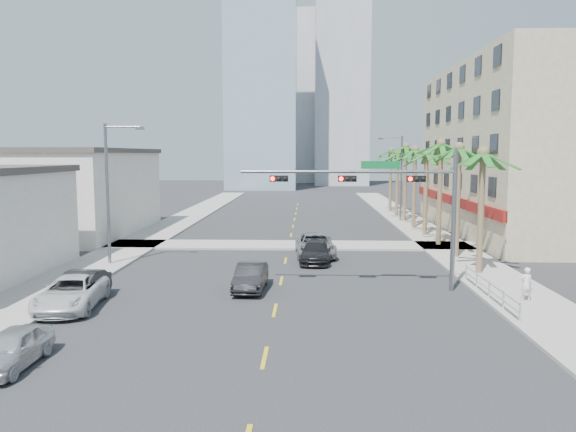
# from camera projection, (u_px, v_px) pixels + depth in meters

# --- Properties ---
(ground) EXTENTS (260.00, 260.00, 0.00)m
(ground) POSITION_uv_depth(u_px,v_px,m) (269.00, 339.00, 21.65)
(ground) COLOR #262628
(ground) RESTS_ON ground
(sidewalk_right) EXTENTS (4.00, 120.00, 0.15)m
(sidewalk_right) POSITION_uv_depth(u_px,v_px,m) (451.00, 250.00, 41.07)
(sidewalk_right) COLOR gray
(sidewalk_right) RESTS_ON ground
(sidewalk_left) EXTENTS (4.00, 120.00, 0.15)m
(sidewalk_left) POSITION_uv_depth(u_px,v_px,m) (128.00, 248.00, 41.94)
(sidewalk_left) COLOR gray
(sidewalk_left) RESTS_ON ground
(sidewalk_cross) EXTENTS (80.00, 4.00, 0.15)m
(sidewalk_cross) POSITION_uv_depth(u_px,v_px,m) (289.00, 245.00, 43.49)
(sidewalk_cross) COLOR gray
(sidewalk_cross) RESTS_ON ground
(building_right) EXTENTS (15.25, 28.00, 15.00)m
(building_right) POSITION_uv_depth(u_px,v_px,m) (539.00, 150.00, 49.83)
(building_right) COLOR tan
(building_right) RESTS_ON ground
(building_left_far) EXTENTS (11.00, 18.00, 7.20)m
(building_left_far) POSITION_uv_depth(u_px,v_px,m) (72.00, 194.00, 49.77)
(building_left_far) COLOR beige
(building_left_far) RESTS_ON ground
(tower_far_left) EXTENTS (14.00, 14.00, 48.00)m
(tower_far_left) POSITION_uv_depth(u_px,v_px,m) (262.00, 70.00, 113.66)
(tower_far_left) COLOR #99B2C6
(tower_far_left) RESTS_ON ground
(tower_far_right) EXTENTS (12.00, 12.00, 60.00)m
(tower_far_right) POSITION_uv_depth(u_px,v_px,m) (342.00, 53.00, 127.28)
(tower_far_right) COLOR #ADADB2
(tower_far_right) RESTS_ON ground
(tower_far_center) EXTENTS (16.00, 16.00, 42.00)m
(tower_far_center) POSITION_uv_depth(u_px,v_px,m) (291.00, 99.00, 143.60)
(tower_far_center) COLOR #ADADB2
(tower_far_center) RESTS_ON ground
(traffic_signal_mast) EXTENTS (11.12, 0.54, 7.20)m
(traffic_signal_mast) POSITION_uv_depth(u_px,v_px,m) (392.00, 194.00, 28.78)
(traffic_signal_mast) COLOR slate
(traffic_signal_mast) RESTS_ON ground
(palm_tree_0) EXTENTS (4.80, 4.80, 7.80)m
(palm_tree_0) POSITION_uv_depth(u_px,v_px,m) (483.00, 154.00, 32.37)
(palm_tree_0) COLOR brown
(palm_tree_0) RESTS_ON ground
(palm_tree_1) EXTENTS (4.80, 4.80, 8.16)m
(palm_tree_1) POSITION_uv_depth(u_px,v_px,m) (459.00, 149.00, 37.49)
(palm_tree_1) COLOR brown
(palm_tree_1) RESTS_ON ground
(palm_tree_2) EXTENTS (4.80, 4.80, 8.52)m
(palm_tree_2) POSITION_uv_depth(u_px,v_px,m) (441.00, 145.00, 42.62)
(palm_tree_2) COLOR brown
(palm_tree_2) RESTS_ON ground
(palm_tree_3) EXTENTS (4.80, 4.80, 7.80)m
(palm_tree_3) POSITION_uv_depth(u_px,v_px,m) (427.00, 154.00, 47.86)
(palm_tree_3) COLOR brown
(palm_tree_3) RESTS_ON ground
(palm_tree_4) EXTENTS (4.80, 4.80, 8.16)m
(palm_tree_4) POSITION_uv_depth(u_px,v_px,m) (415.00, 151.00, 52.99)
(palm_tree_4) COLOR brown
(palm_tree_4) RESTS_ON ground
(palm_tree_5) EXTENTS (4.80, 4.80, 8.52)m
(palm_tree_5) POSITION_uv_depth(u_px,v_px,m) (406.00, 147.00, 58.12)
(palm_tree_5) COLOR brown
(palm_tree_5) RESTS_ON ground
(palm_tree_6) EXTENTS (4.80, 4.80, 7.80)m
(palm_tree_6) POSITION_uv_depth(u_px,v_px,m) (398.00, 154.00, 63.36)
(palm_tree_6) COLOR brown
(palm_tree_6) RESTS_ON ground
(palm_tree_7) EXTENTS (4.80, 4.80, 8.16)m
(palm_tree_7) POSITION_uv_depth(u_px,v_px,m) (391.00, 151.00, 68.48)
(palm_tree_7) COLOR brown
(palm_tree_7) RESTS_ON ground
(streetlight_left) EXTENTS (2.55, 0.25, 9.00)m
(streetlight_left) POSITION_uv_depth(u_px,v_px,m) (110.00, 187.00, 35.39)
(streetlight_left) COLOR slate
(streetlight_left) RESTS_ON ground
(streetlight_right) EXTENTS (2.55, 0.25, 9.00)m
(streetlight_right) POSITION_uv_depth(u_px,v_px,m) (399.00, 174.00, 58.44)
(streetlight_right) COLOR slate
(streetlight_right) RESTS_ON ground
(guardrail) EXTENTS (0.08, 8.08, 1.00)m
(guardrail) POSITION_uv_depth(u_px,v_px,m) (489.00, 287.00, 27.16)
(guardrail) COLOR silver
(guardrail) RESTS_ON ground
(car_parked_near) EXTENTS (1.55, 3.83, 1.30)m
(car_parked_near) POSITION_uv_depth(u_px,v_px,m) (12.00, 348.00, 18.71)
(car_parked_near) COLOR silver
(car_parked_near) RESTS_ON ground
(car_parked_mid) EXTENTS (1.60, 4.50, 1.48)m
(car_parked_mid) POSITION_uv_depth(u_px,v_px,m) (80.00, 288.00, 26.84)
(car_parked_mid) COLOR black
(car_parked_mid) RESTS_ON ground
(car_parked_far) EXTENTS (2.97, 5.50, 1.47)m
(car_parked_far) POSITION_uv_depth(u_px,v_px,m) (71.00, 293.00, 25.81)
(car_parked_far) COLOR silver
(car_parked_far) RESTS_ON ground
(car_lane_left) EXTENTS (1.60, 4.24, 1.38)m
(car_lane_left) POSITION_uv_depth(u_px,v_px,m) (251.00, 277.00, 29.37)
(car_lane_left) COLOR black
(car_lane_left) RESTS_ON ground
(car_lane_center) EXTENTS (2.94, 5.81, 1.58)m
(car_lane_center) POSITION_uv_depth(u_px,v_px,m) (315.00, 245.00, 39.14)
(car_lane_center) COLOR #ACACB0
(car_lane_center) RESTS_ON ground
(car_lane_right) EXTENTS (2.21, 4.86, 1.38)m
(car_lane_right) POSITION_uv_depth(u_px,v_px,m) (316.00, 252.00, 36.91)
(car_lane_right) COLOR black
(car_lane_right) RESTS_ON ground
(pedestrian) EXTENTS (0.63, 0.46, 1.61)m
(pedestrian) POSITION_uv_depth(u_px,v_px,m) (526.00, 284.00, 26.65)
(pedestrian) COLOR white
(pedestrian) RESTS_ON sidewalk_right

